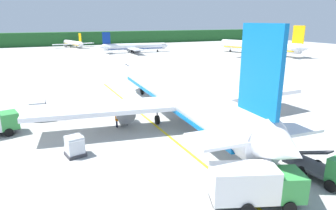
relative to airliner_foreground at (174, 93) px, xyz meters
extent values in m
cube|color=#A8A8A3|center=(10.36, 30.55, -3.49)|extent=(240.00, 320.00, 0.20)
cube|color=#1E5123|center=(10.36, 126.13, -0.20)|extent=(216.00, 6.00, 6.37)
cylinder|color=white|center=(0.03, 0.57, 0.11)|extent=(5.87, 36.16, 3.80)
cone|color=white|center=(1.14, 19.74, 0.11)|extent=(3.74, 2.60, 3.61)
cone|color=white|center=(-1.10, -19.00, 0.51)|extent=(3.41, 3.38, 3.23)
cube|color=#192333|center=(1.01, 17.54, 0.96)|extent=(3.36, 2.58, 0.60)
cube|color=white|center=(-9.21, -0.90, -0.56)|extent=(16.57, 7.32, 0.50)
cylinder|color=slate|center=(-6.37, 0.74, -1.76)|extent=(2.38, 3.32, 2.20)
cube|color=white|center=(9.04, -1.96, -0.56)|extent=(16.21, 5.55, 0.50)
cylinder|color=slate|center=(6.41, 0.00, -1.76)|extent=(2.38, 3.32, 2.20)
cube|color=#0C66B2|center=(-0.92, -15.90, 5.26)|extent=(0.61, 4.41, 6.50)
cube|color=white|center=(-0.92, -15.90, 0.51)|extent=(10.57, 3.79, 0.24)
cube|color=#0C66B2|center=(0.03, 0.57, -0.94)|extent=(5.47, 32.55, 0.36)
cylinder|color=black|center=(0.82, 14.23, -2.84)|extent=(0.41, 1.12, 1.10)
cylinder|color=gray|center=(0.82, 14.23, -2.04)|extent=(0.20, 0.20, 0.50)
cylinder|color=black|center=(-2.65, -0.78, -2.84)|extent=(0.41, 1.12, 1.10)
cylinder|color=gray|center=(-2.65, -0.78, -2.04)|extent=(0.20, 0.20, 0.50)
cylinder|color=black|center=(2.54, -1.08, -2.84)|extent=(0.41, 1.12, 1.10)
cylinder|color=gray|center=(2.54, -1.08, -2.04)|extent=(0.20, 0.20, 0.50)
cylinder|color=silver|center=(59.99, 54.56, -0.33)|extent=(12.66, 31.02, 3.32)
cone|color=silver|center=(54.92, 70.56, -0.33)|extent=(3.64, 2.95, 3.16)
cone|color=silver|center=(65.16, 38.21, 0.02)|extent=(3.54, 3.52, 2.82)
cube|color=#192333|center=(55.50, 68.73, 0.42)|extent=(3.33, 2.85, 0.52)
cube|color=silver|center=(52.89, 50.48, -0.91)|extent=(14.55, 6.92, 0.44)
cylinder|color=slate|center=(54.70, 52.70, -1.96)|extent=(2.68, 3.25, 1.92)
cube|color=silver|center=(68.13, 55.30, -0.91)|extent=(14.50, 9.44, 0.44)
cylinder|color=slate|center=(65.37, 56.08, -1.96)|extent=(2.68, 3.25, 1.92)
cube|color=#F2B20C|center=(64.34, 40.80, 4.17)|extent=(1.46, 3.76, 5.68)
cube|color=silver|center=(64.34, 40.80, 0.02)|extent=(9.52, 5.41, 0.21)
cube|color=#F2B20C|center=(59.99, 54.56, -1.24)|extent=(11.56, 27.97, 0.31)
cylinder|color=black|center=(56.38, 65.96, -2.91)|extent=(0.58, 1.01, 0.96)
cylinder|color=gray|center=(56.38, 65.96, -2.21)|extent=(0.17, 0.17, 0.44)
cylinder|color=black|center=(58.21, 52.62, -2.91)|extent=(0.58, 1.01, 0.96)
cylinder|color=gray|center=(58.21, 52.62, -2.21)|extent=(0.17, 0.17, 0.44)
cylinder|color=black|center=(62.55, 53.99, -2.91)|extent=(0.58, 1.01, 0.96)
cylinder|color=gray|center=(62.55, 53.99, -2.21)|extent=(0.17, 0.17, 0.44)
cylinder|color=silver|center=(21.62, 79.42, -1.10)|extent=(23.66, 5.00, 2.48)
cone|color=silver|center=(34.10, 78.08, -1.10)|extent=(1.81, 2.51, 2.36)
cone|color=silver|center=(8.88, 80.80, -0.84)|extent=(2.31, 2.32, 2.11)
cube|color=#192333|center=(32.67, 78.23, -0.54)|extent=(1.79, 2.27, 0.39)
cube|color=silver|center=(20.96, 85.50, -1.54)|extent=(5.27, 10.89, 0.33)
cylinder|color=slate|center=(21.94, 83.60, -2.32)|extent=(2.23, 1.65, 1.44)
cube|color=silver|center=(19.68, 73.62, -1.54)|extent=(3.17, 10.47, 0.33)
cylinder|color=slate|center=(21.04, 75.28, -2.32)|extent=(2.23, 1.65, 1.44)
cube|color=navy|center=(10.89, 80.58, 2.26)|extent=(2.88, 0.54, 4.25)
cube|color=silver|center=(10.89, 80.58, -0.84)|extent=(2.81, 6.98, 0.16)
cube|color=navy|center=(21.62, 79.42, -1.79)|extent=(21.31, 4.62, 0.24)
cylinder|color=black|center=(30.51, 78.46, -3.03)|extent=(0.74, 0.30, 0.72)
cylinder|color=gray|center=(30.51, 78.46, -2.51)|extent=(0.13, 0.13, 0.33)
cylinder|color=black|center=(20.83, 81.22, -3.03)|extent=(0.74, 0.30, 0.72)
cylinder|color=gray|center=(20.83, 81.22, -2.51)|extent=(0.13, 0.13, 0.33)
cylinder|color=black|center=(20.46, 77.84, -3.03)|extent=(0.74, 0.30, 0.72)
cylinder|color=gray|center=(20.46, 77.84, -2.51)|extent=(0.13, 0.13, 0.33)
cylinder|color=white|center=(3.10, 114.03, -1.47)|extent=(6.58, 19.75, 2.09)
cone|color=white|center=(0.68, 124.31, -1.47)|extent=(2.24, 1.74, 1.99)
cone|color=white|center=(5.58, 103.54, -1.25)|extent=(2.13, 2.12, 1.78)
cube|color=#192333|center=(0.96, 123.13, -1.00)|extent=(2.03, 1.69, 0.33)
cube|color=white|center=(-1.54, 111.80, -1.83)|extent=(9.06, 3.73, 0.27)
cylinder|color=slate|center=(-0.30, 113.11, -2.49)|extent=(1.58, 1.99, 1.21)
cube|color=white|center=(8.25, 114.11, -1.83)|extent=(9.18, 5.39, 0.27)
cylinder|color=slate|center=(6.55, 114.73, -2.49)|extent=(1.58, 1.99, 1.21)
cube|color=#F2B20C|center=(5.19, 105.19, 1.37)|extent=(0.75, 2.40, 3.57)
cube|color=white|center=(5.19, 105.19, -1.25)|extent=(5.97, 3.03, 0.13)
cube|color=#F2B20C|center=(3.10, 114.03, -2.04)|extent=(6.02, 17.80, 0.20)
cylinder|color=black|center=(1.38, 121.35, -3.09)|extent=(0.33, 0.63, 0.61)
cylinder|color=gray|center=(1.38, 121.35, -2.65)|extent=(0.11, 0.11, 0.28)
cylinder|color=black|center=(1.90, 112.90, -3.09)|extent=(0.33, 0.63, 0.61)
cylinder|color=gray|center=(1.90, 112.90, -2.65)|extent=(0.11, 0.11, 0.28)
cylinder|color=black|center=(4.68, 113.55, -3.09)|extent=(0.33, 0.63, 0.61)
cylinder|color=gray|center=(4.68, 113.55, -2.65)|extent=(0.11, 0.11, 0.28)
cube|color=#338C3F|center=(-18.63, 3.30, -1.89)|extent=(2.22, 2.52, 1.80)
cube|color=#192333|center=(-17.80, 3.48, -1.53)|extent=(0.46, 1.82, 0.94)
cylinder|color=black|center=(-19.15, 4.32, -2.94)|extent=(0.94, 0.46, 0.90)
cylinder|color=black|center=(-18.70, 2.16, -2.94)|extent=(0.94, 0.46, 0.90)
cube|color=#338C3F|center=(-0.97, -19.54, -1.89)|extent=(2.47, 2.70, 1.80)
cube|color=#192333|center=(-0.18, -19.85, -1.53)|extent=(0.73, 1.76, 0.94)
cube|color=white|center=(-3.83, -18.46, -1.66)|extent=(4.81, 3.59, 2.26)
cube|color=#262628|center=(-2.99, -18.78, -2.87)|extent=(6.26, 3.62, 0.16)
cylinder|color=black|center=(-0.86, -18.41, -2.94)|extent=(0.94, 0.58, 0.90)
cylinder|color=black|center=(-1.65, -20.47, -2.94)|extent=(0.94, 0.58, 0.90)
cylinder|color=black|center=(-3.44, -17.43, -2.94)|extent=(0.94, 0.58, 0.90)
cylinder|color=black|center=(-4.22, -19.48, -2.94)|extent=(0.94, 0.58, 0.90)
cube|color=silver|center=(-15.52, 7.04, -1.89)|extent=(2.00, 2.36, 1.80)
cube|color=#192333|center=(-16.36, 7.12, -1.53)|extent=(0.26, 1.85, 0.94)
cylinder|color=silver|center=(-12.57, 6.75, -1.89)|extent=(4.08, 2.17, 1.80)
cube|color=#262628|center=(-13.46, 6.84, -2.87)|extent=(6.05, 2.11, 0.16)
cylinder|color=black|center=(-15.32, 5.91, -2.94)|extent=(0.92, 0.37, 0.90)
cylinder|color=black|center=(-15.11, 8.10, -2.94)|extent=(0.92, 0.37, 0.90)
cylinder|color=black|center=(-12.67, 5.66, -2.94)|extent=(0.92, 0.37, 0.90)
cylinder|color=black|center=(-12.46, 7.85, -2.94)|extent=(0.92, 0.37, 0.90)
cube|color=#4C4C51|center=(3.94, -17.15, -2.67)|extent=(2.63, 3.95, 0.24)
cube|color=#2D2D33|center=(3.90, -16.76, -1.69)|extent=(1.35, 3.92, 1.64)
cube|color=#262628|center=(4.05, -18.05, -2.87)|extent=(2.18, 5.66, 0.16)
cylinder|color=black|center=(3.14, -19.73, -2.94)|extent=(0.38, 0.93, 0.90)
cylinder|color=black|center=(5.03, -17.02, -2.94)|extent=(0.38, 0.93, 0.90)
cylinder|color=black|center=(2.85, -17.28, -2.94)|extent=(0.38, 0.93, 0.90)
cube|color=#333338|center=(-12.92, -5.68, -3.24)|extent=(1.94, 1.94, 0.30)
cube|color=silver|center=(-12.92, -5.68, -2.30)|extent=(1.70, 1.70, 1.57)
cube|color=silver|center=(-12.82, -6.18, -1.67)|extent=(1.56, 0.87, 0.55)
cube|color=#333338|center=(3.95, -10.59, -3.24)|extent=(2.50, 2.50, 0.30)
cube|color=silver|center=(3.95, -10.59, -2.31)|extent=(2.22, 2.22, 1.57)
cube|color=silver|center=(4.40, -10.92, -1.67)|extent=(1.47, 1.67, 0.57)
cylinder|color=#191E33|center=(-7.37, 0.06, -2.98)|extent=(0.14, 0.14, 0.83)
cylinder|color=#191E33|center=(-7.40, 0.24, -2.98)|extent=(0.14, 0.14, 0.83)
cube|color=orange|center=(-7.39, 0.15, -2.26)|extent=(0.29, 0.47, 0.62)
cube|color=silver|center=(-7.39, 0.15, -2.22)|extent=(0.30, 0.48, 0.06)
sphere|color=tan|center=(-7.39, 0.15, -1.83)|extent=(0.22, 0.22, 0.22)
cylinder|color=orange|center=(-7.34, -0.12, -2.22)|extent=(0.09, 0.09, 0.59)
cylinder|color=orange|center=(-7.43, 0.41, -2.22)|extent=(0.09, 0.09, 0.59)
cylinder|color=#191E33|center=(-6.05, 0.40, -2.99)|extent=(0.14, 0.14, 0.80)
cylinder|color=#191E33|center=(-6.04, 0.58, -2.99)|extent=(0.14, 0.14, 0.80)
cube|color=#CCE519|center=(-6.05, 0.49, -2.29)|extent=(0.24, 0.45, 0.60)
cube|color=silver|center=(-6.05, 0.49, -2.26)|extent=(0.25, 0.46, 0.06)
sphere|color=tan|center=(-6.05, 0.49, -1.88)|extent=(0.22, 0.22, 0.22)
cylinder|color=#CCE519|center=(-6.06, 0.22, -2.26)|extent=(0.09, 0.09, 0.57)
cylinder|color=#CCE519|center=(-6.03, 0.76, -2.26)|extent=(0.09, 0.09, 0.57)
cylinder|color=#191E33|center=(2.30, -9.43, -2.95)|extent=(0.14, 0.14, 0.87)
cylinder|color=#191E33|center=(2.13, -9.36, -2.95)|extent=(0.14, 0.14, 0.87)
cube|color=orange|center=(2.22, -9.40, -2.19)|extent=(0.49, 0.38, 0.65)
cube|color=silver|center=(2.22, -9.40, -2.16)|extent=(0.50, 0.39, 0.06)
sphere|color=tan|center=(2.22, -9.40, -1.75)|extent=(0.24, 0.24, 0.24)
cylinder|color=orange|center=(2.46, -9.51, -2.16)|extent=(0.09, 0.09, 0.62)
cylinder|color=orange|center=(1.97, -9.29, -2.16)|extent=(0.09, 0.09, 0.62)
cube|color=yellow|center=(-3.04, -4.43, -3.39)|extent=(0.30, 60.00, 0.01)
camera|label=1|loc=(-15.77, -32.53, 8.71)|focal=32.23mm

